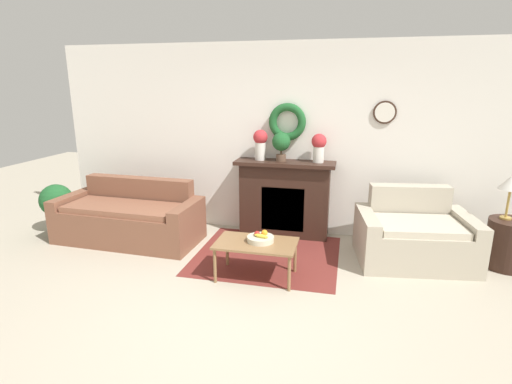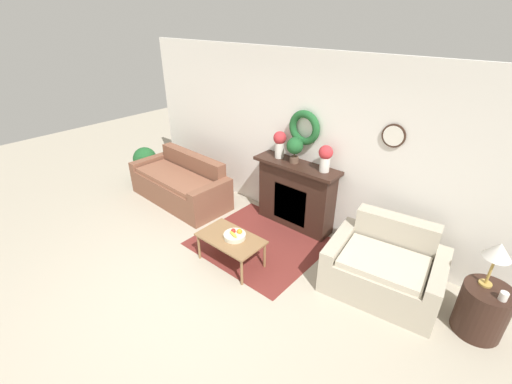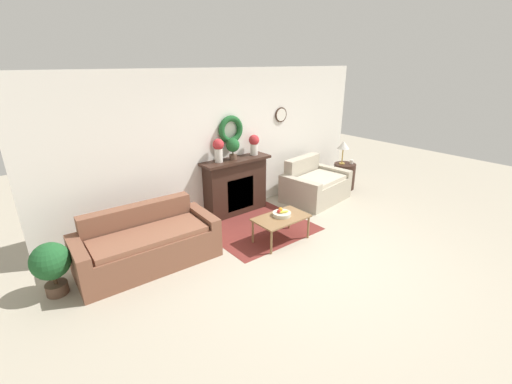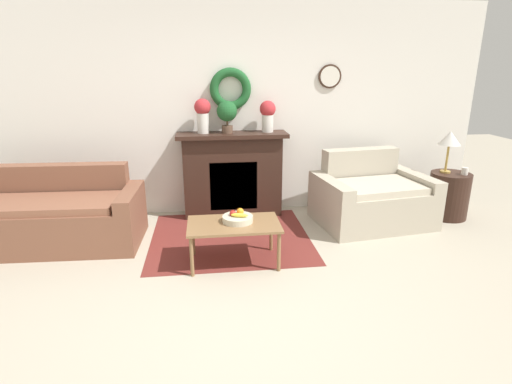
# 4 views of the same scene
# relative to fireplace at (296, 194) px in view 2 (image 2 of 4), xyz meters

# --- Properties ---
(ground_plane) EXTENTS (16.00, 16.00, 0.00)m
(ground_plane) POSITION_rel_fireplace_xyz_m (-0.06, -2.29, -0.55)
(ground_plane) COLOR #ADA38E
(floor_rug) EXTENTS (1.80, 1.64, 0.01)m
(floor_rug) POSITION_rel_fireplace_xyz_m (-0.09, -0.78, -0.55)
(floor_rug) COLOR maroon
(floor_rug) RESTS_ON ground_plane
(wall_back) EXTENTS (6.80, 0.17, 2.70)m
(wall_back) POSITION_rel_fireplace_xyz_m (-0.05, 0.21, 0.81)
(wall_back) COLOR white
(wall_back) RESTS_ON ground_plane
(fireplace) EXTENTS (1.39, 0.41, 1.09)m
(fireplace) POSITION_rel_fireplace_xyz_m (0.00, 0.00, 0.00)
(fireplace) COLOR #331E16
(fireplace) RESTS_ON ground_plane
(couch_left) EXTENTS (2.00, 0.94, 0.83)m
(couch_left) POSITION_rel_fireplace_xyz_m (-2.08, -0.69, -0.24)
(couch_left) COLOR brown
(couch_left) RESTS_ON ground_plane
(loveseat_right) EXTENTS (1.46, 1.14, 0.88)m
(loveseat_right) POSITION_rel_fireplace_xyz_m (1.70, -0.50, -0.23)
(loveseat_right) COLOR #B2A893
(loveseat_right) RESTS_ON ground_plane
(coffee_table) EXTENTS (0.90, 0.54, 0.42)m
(coffee_table) POSITION_rel_fireplace_xyz_m (-0.09, -1.40, -0.17)
(coffee_table) COLOR olive
(coffee_table) RESTS_ON ground_plane
(fruit_bowl) EXTENTS (0.30, 0.30, 0.12)m
(fruit_bowl) POSITION_rel_fireplace_xyz_m (-0.05, -1.36, -0.09)
(fruit_bowl) COLOR beige
(fruit_bowl) RESTS_ON coffee_table
(side_table_by_loveseat) EXTENTS (0.50, 0.50, 0.59)m
(side_table_by_loveseat) POSITION_rel_fireplace_xyz_m (2.77, -0.46, -0.26)
(side_table_by_loveseat) COLOR #331E16
(side_table_by_loveseat) RESTS_ON ground_plane
(table_lamp) EXTENTS (0.27, 0.27, 0.53)m
(table_lamp) POSITION_rel_fireplace_xyz_m (2.71, -0.41, 0.47)
(table_lamp) COLOR #B28E42
(table_lamp) RESTS_ON side_table_by_loveseat
(mug) EXTENTS (0.08, 0.08, 0.09)m
(mug) POSITION_rel_fireplace_xyz_m (2.88, -0.55, 0.09)
(mug) COLOR silver
(mug) RESTS_ON side_table_by_loveseat
(vase_on_mantel_left) EXTENTS (0.20, 0.20, 0.43)m
(vase_on_mantel_left) POSITION_rel_fireplace_xyz_m (-0.36, 0.01, 0.79)
(vase_on_mantel_left) COLOR silver
(vase_on_mantel_left) RESTS_ON fireplace
(vase_on_mantel_right) EXTENTS (0.20, 0.20, 0.39)m
(vase_on_mantel_right) POSITION_rel_fireplace_xyz_m (0.46, 0.01, 0.77)
(vase_on_mantel_right) COLOR silver
(vase_on_mantel_right) RESTS_ON fireplace
(potted_plant_on_mantel) EXTENTS (0.25, 0.25, 0.40)m
(potted_plant_on_mantel) POSITION_rel_fireplace_xyz_m (-0.06, -0.01, 0.79)
(potted_plant_on_mantel) COLOR brown
(potted_plant_on_mantel) RESTS_ON fireplace
(potted_plant_floor_by_couch) EXTENTS (0.47, 0.47, 0.72)m
(potted_plant_floor_by_couch) POSITION_rel_fireplace_xyz_m (-3.28, -0.63, -0.11)
(potted_plant_floor_by_couch) COLOR brown
(potted_plant_floor_by_couch) RESTS_ON ground_plane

